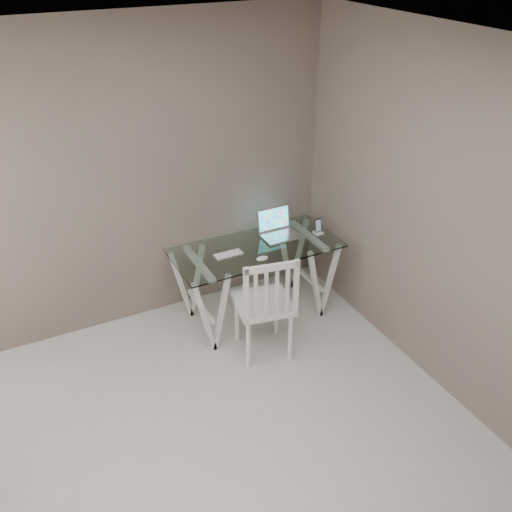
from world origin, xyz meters
The scene contains 7 objects.
room centered at (-0.06, 0.02, 1.72)m, with size 4.50×4.52×2.71m.
desk centered at (1.10, 1.72, 0.38)m, with size 1.50×0.70×0.75m.
chair centered at (0.91, 1.17, 0.55)m, with size 0.53×0.53×1.00m.
laptop centered at (1.39, 1.85, 0.80)m, with size 0.34×0.28×0.24m.
keyboard centered at (0.83, 1.71, 0.75)m, with size 0.26×0.11×0.01m, color silver.
mouse centered at (1.05, 1.49, 0.76)m, with size 0.11×0.06×0.03m, color white.
phone_dock centered at (1.73, 1.69, 0.79)m, with size 0.08×0.08×0.14m.
Camera 1 is at (-0.90, -2.21, 3.25)m, focal length 40.00 mm.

